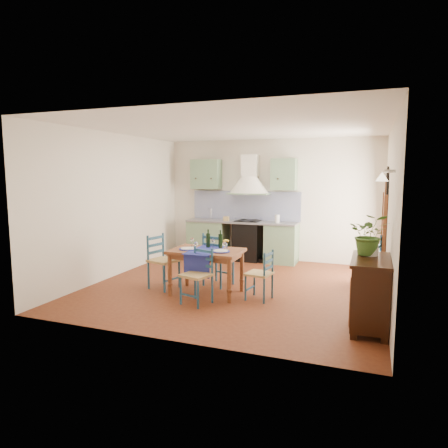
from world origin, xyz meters
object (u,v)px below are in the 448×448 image
(sideboard, at_px, (370,290))
(potted_plant, at_px, (370,234))
(chair_near, at_px, (198,275))
(dining_table, at_px, (207,255))

(sideboard, distance_m, potted_plant, 0.74)
(potted_plant, bearing_deg, chair_near, -178.52)
(dining_table, distance_m, chair_near, 0.56)
(chair_near, height_order, sideboard, sideboard)
(sideboard, height_order, potted_plant, potted_plant)
(chair_near, relative_size, sideboard, 0.83)
(dining_table, xyz_separation_m, chair_near, (0.07, -0.52, -0.22))
(chair_near, bearing_deg, sideboard, -3.30)
(dining_table, relative_size, chair_near, 1.36)
(chair_near, relative_size, potted_plant, 1.55)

